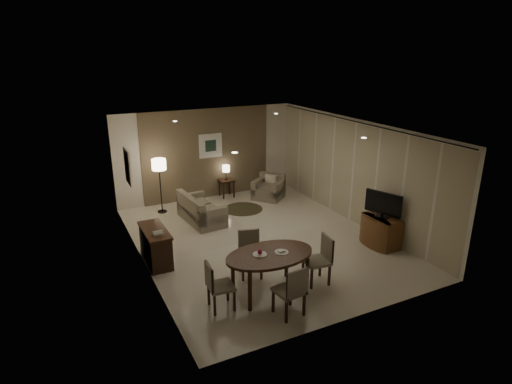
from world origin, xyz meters
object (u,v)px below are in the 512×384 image
dining_table (270,273)px  chair_left (221,286)px  chair_right (317,261)px  side_table (227,188)px  console_desk (156,246)px  sofa (201,208)px  chair_far (251,255)px  floor_lamp (160,186)px  chair_near (289,290)px  tv_cabinet (381,231)px  armchair (268,187)px

dining_table → chair_left: chair_left is taller
chair_right → side_table: chair_right is taller
console_desk → chair_left: (0.60, -2.23, 0.07)m
dining_table → chair_right: 0.99m
sofa → side_table: (1.35, 1.51, -0.09)m
sofa → side_table: 2.02m
console_desk → sofa: console_desk is taller
dining_table → chair_far: chair_far is taller
chair_right → floor_lamp: floor_lamp is taller
chair_far → side_table: chair_far is taller
chair_near → side_table: size_ratio=1.73×
side_table → tv_cabinet: bearing=-68.1°
chair_left → sofa: 4.09m
chair_near → chair_far: size_ratio=1.03×
console_desk → chair_far: chair_far is taller
chair_left → side_table: chair_left is taller
chair_right → sofa: size_ratio=0.61×
chair_near → sofa: size_ratio=0.61×
chair_near → armchair: size_ratio=1.15×
chair_right → side_table: size_ratio=1.73×
chair_left → floor_lamp: floor_lamp is taller
armchair → side_table: 1.30m
chair_near → chair_left: size_ratio=1.06×
console_desk → chair_left: size_ratio=1.34×
armchair → chair_right: bearing=-54.8°
armchair → side_table: bearing=-162.0°
tv_cabinet → side_table: size_ratio=1.64×
console_desk → floor_lamp: 2.99m
console_desk → chair_right: bearing=-40.8°
side_table → floor_lamp: size_ratio=0.36×
tv_cabinet → armchair: 4.09m
tv_cabinet → chair_left: chair_left is taller
chair_left → floor_lamp: 5.09m
tv_cabinet → chair_left: size_ratio=1.01×
chair_near → sofa: chair_near is taller
chair_left → armchair: chair_left is taller
side_table → floor_lamp: floor_lamp is taller
chair_far → chair_left: (-0.95, -0.79, -0.01)m
side_table → chair_near: bearing=-102.9°
armchair → dining_table: bearing=-65.4°
chair_left → floor_lamp: (0.26, 5.07, 0.32)m
armchair → side_table: (-1.07, 0.73, -0.09)m
sofa → tv_cabinet: bearing=-139.9°
tv_cabinet → floor_lamp: bearing=132.9°
side_table → dining_table: bearing=-104.3°
tv_cabinet → side_table: tv_cabinet is taller
chair_far → chair_right: size_ratio=0.97×
chair_near → armchair: bearing=-121.7°
dining_table → console_desk: bearing=126.9°
chair_near → chair_right: 1.21m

